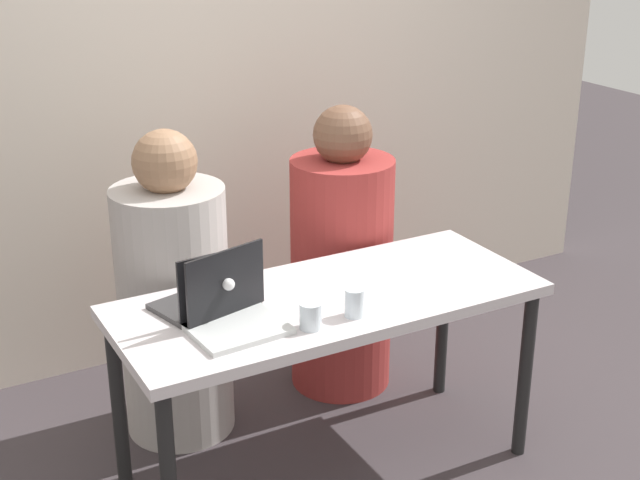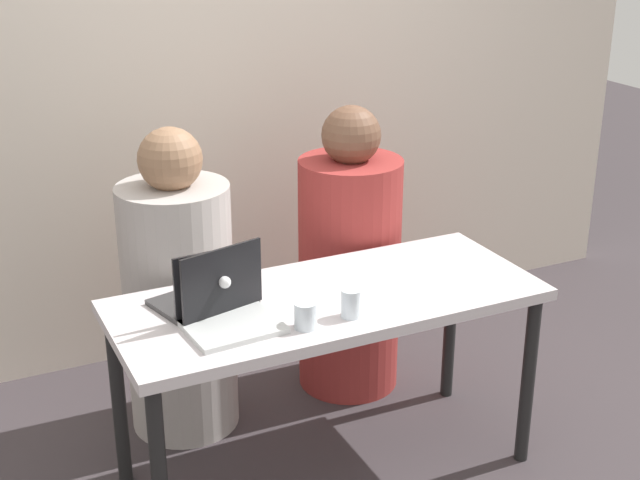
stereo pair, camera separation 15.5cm
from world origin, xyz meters
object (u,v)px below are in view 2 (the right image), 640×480
Objects in this scene: person_on_left at (179,299)px; water_glass_left at (305,317)px; person_on_right at (349,266)px; laptop_front_left at (227,310)px; water_glass_center at (351,305)px; laptop_back_left at (210,294)px.

person_on_left is 13.98× the size of water_glass_left.
laptop_front_left is at bearing 53.05° from person_on_right.
laptop_front_left reaches higher than water_glass_center.
person_on_left is at bearing 84.29° from laptop_front_left.
laptop_front_left is 0.40m from water_glass_center.
laptop_back_left is 3.70× the size of water_glass_center.
water_glass_left is at bearing 116.87° from laptop_back_left.
laptop_back_left reaches higher than laptop_front_left.
person_on_left is 1.00× the size of person_on_right.
water_glass_left is 0.91× the size of water_glass_center.
water_glass_center is (-0.37, -0.72, 0.21)m from person_on_right.
person_on_right reaches higher than water_glass_center.
water_glass_left is at bearing -177.05° from water_glass_center.
water_glass_left is (0.21, -0.13, -0.01)m from laptop_front_left.
water_glass_center is at bearing -22.04° from laptop_front_left.
person_on_right is 0.84m from water_glass_center.
laptop_back_left is 0.13m from laptop_front_left.
laptop_back_left is (-0.76, -0.47, 0.22)m from person_on_right.
laptop_back_left is at bearing 85.77° from person_on_left.
water_glass_left is (0.23, -0.26, -0.01)m from laptop_back_left.
person_on_right is at bearing 53.64° from water_glass_left.
person_on_left is 3.44× the size of laptop_back_left.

